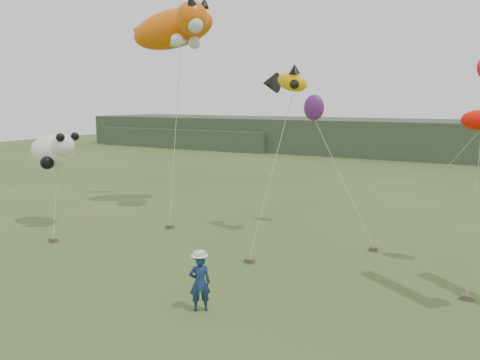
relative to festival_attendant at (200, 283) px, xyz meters
The scene contains 8 objects.
ground 1.05m from the festival_attendant, 11.05° to the left, with size 120.00×120.00×0.00m, color #385123.
headland 44.89m from the festival_attendant, 93.23° to the left, with size 90.00×13.00×4.00m.
festival_attendant is the anchor object (origin of this frame).
sandbag_anchors 5.51m from the festival_attendant, 103.56° to the left, with size 16.66×5.84×0.17m.
cat_kite 16.78m from the festival_attendant, 128.32° to the left, with size 6.12×4.63×3.20m.
fish_kite 10.63m from the festival_attendant, 97.84° to the left, with size 2.38×1.60×1.32m.
panda_kite 12.69m from the festival_attendant, 158.34° to the left, with size 2.87×1.86×1.78m.
misc_kites 10.94m from the festival_attendant, 74.09° to the left, with size 8.34×3.45×1.34m.
Camera 1 is at (6.76, -10.95, 6.13)m, focal length 35.00 mm.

